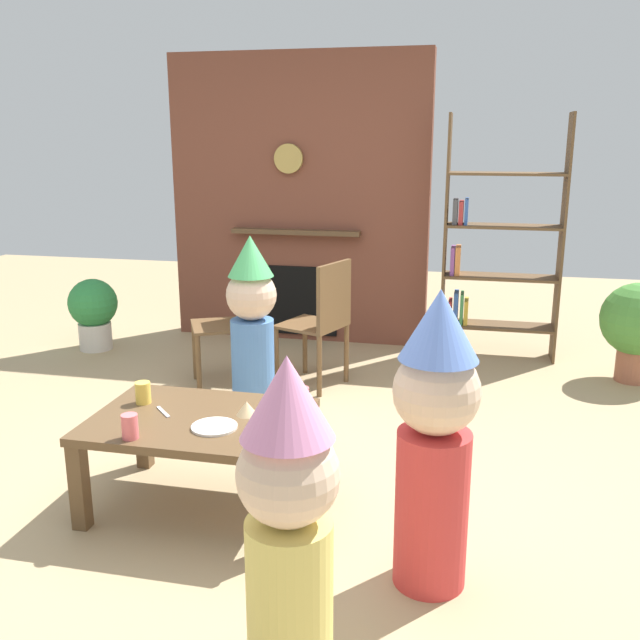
# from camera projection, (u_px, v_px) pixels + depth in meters

# --- Properties ---
(ground_plane) EXTENTS (12.00, 12.00, 0.00)m
(ground_plane) POSITION_uv_depth(u_px,v_px,m) (275.00, 476.00, 3.64)
(ground_plane) COLOR tan
(brick_fireplace_feature) EXTENTS (2.20, 0.28, 2.40)m
(brick_fireplace_feature) POSITION_uv_depth(u_px,v_px,m) (299.00, 201.00, 5.90)
(brick_fireplace_feature) COLOR brown
(brick_fireplace_feature) RESTS_ON ground_plane
(bookshelf) EXTENTS (0.90, 0.28, 1.90)m
(bookshelf) POSITION_uv_depth(u_px,v_px,m) (492.00, 250.00, 5.46)
(bookshelf) COLOR brown
(bookshelf) RESTS_ON ground_plane
(coffee_table) EXTENTS (1.00, 0.72, 0.45)m
(coffee_table) POSITION_uv_depth(u_px,v_px,m) (200.00, 431.00, 3.27)
(coffee_table) COLOR brown
(coffee_table) RESTS_ON ground_plane
(paper_cup_near_left) EXTENTS (0.07, 0.07, 0.10)m
(paper_cup_near_left) POSITION_uv_depth(u_px,v_px,m) (301.00, 397.00, 3.36)
(paper_cup_near_left) COLOR #E5666B
(paper_cup_near_left) RESTS_ON coffee_table
(paper_cup_near_right) EXTENTS (0.08, 0.08, 0.11)m
(paper_cup_near_right) POSITION_uv_depth(u_px,v_px,m) (143.00, 393.00, 3.41)
(paper_cup_near_right) COLOR #F2CC4C
(paper_cup_near_right) RESTS_ON coffee_table
(paper_cup_center) EXTENTS (0.07, 0.07, 0.11)m
(paper_cup_center) POSITION_uv_depth(u_px,v_px,m) (130.00, 427.00, 3.00)
(paper_cup_center) COLOR #E5666B
(paper_cup_center) RESTS_ON coffee_table
(paper_plate_front) EXTENTS (0.17, 0.17, 0.01)m
(paper_plate_front) POSITION_uv_depth(u_px,v_px,m) (261.00, 439.00, 2.99)
(paper_plate_front) COLOR white
(paper_plate_front) RESTS_ON coffee_table
(paper_plate_rear) EXTENTS (0.21, 0.21, 0.01)m
(paper_plate_rear) POSITION_uv_depth(u_px,v_px,m) (214.00, 427.00, 3.12)
(paper_plate_rear) COLOR white
(paper_plate_rear) RESTS_ON coffee_table
(birthday_cake_slice) EXTENTS (0.10, 0.10, 0.07)m
(birthday_cake_slice) POSITION_uv_depth(u_px,v_px,m) (247.00, 408.00, 3.26)
(birthday_cake_slice) COLOR #EAC68C
(birthday_cake_slice) RESTS_ON coffee_table
(table_fork) EXTENTS (0.12, 0.12, 0.01)m
(table_fork) POSITION_uv_depth(u_px,v_px,m) (163.00, 412.00, 3.30)
(table_fork) COLOR silver
(table_fork) RESTS_ON coffee_table
(child_with_cone_hat) EXTENTS (0.31, 0.31, 1.12)m
(child_with_cone_hat) POSITION_uv_depth(u_px,v_px,m) (289.00, 524.00, 2.08)
(child_with_cone_hat) COLOR #E0CC66
(child_with_cone_hat) RESTS_ON ground_plane
(child_in_pink) EXTENTS (0.33, 0.33, 1.19)m
(child_in_pink) POSITION_uv_depth(u_px,v_px,m) (435.00, 434.00, 2.62)
(child_in_pink) COLOR #D13838
(child_in_pink) RESTS_ON ground_plane
(child_by_the_chairs) EXTENTS (0.32, 0.32, 1.14)m
(child_by_the_chairs) POSITION_uv_depth(u_px,v_px,m) (252.00, 321.00, 4.36)
(child_by_the_chairs) COLOR #4C7FC6
(child_by_the_chairs) RESTS_ON ground_plane
(dining_chair_left) EXTENTS (0.54, 0.54, 0.90)m
(dining_chair_left) POSITION_uv_depth(u_px,v_px,m) (234.00, 315.00, 4.88)
(dining_chair_left) COLOR brown
(dining_chair_left) RESTS_ON ground_plane
(dining_chair_middle) EXTENTS (0.51, 0.51, 0.90)m
(dining_chair_middle) POSITION_uv_depth(u_px,v_px,m) (323.00, 317.00, 4.83)
(dining_chair_middle) COLOR brown
(dining_chair_middle) RESTS_ON ground_plane
(potted_plant_tall) EXTENTS (0.52, 0.52, 0.72)m
(potted_plant_tall) POSITION_uv_depth(u_px,v_px,m) (638.00, 323.00, 4.96)
(potted_plant_tall) COLOR #9E5B42
(potted_plant_tall) RESTS_ON ground_plane
(potted_plant_short) EXTENTS (0.40, 0.40, 0.60)m
(potted_plant_short) POSITION_uv_depth(u_px,v_px,m) (93.00, 310.00, 5.75)
(potted_plant_short) COLOR beige
(potted_plant_short) RESTS_ON ground_plane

